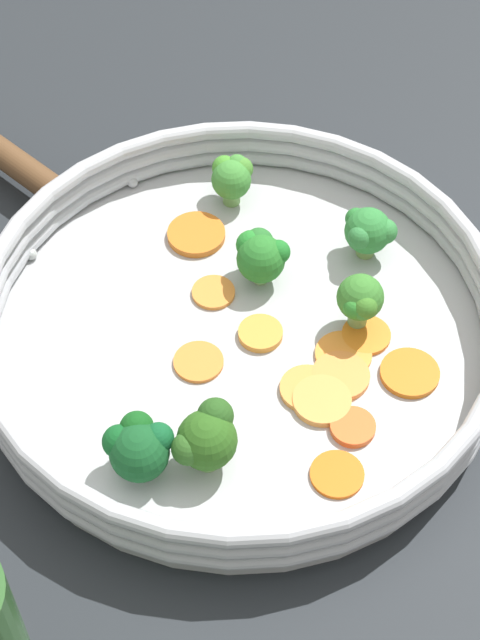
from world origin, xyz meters
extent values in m
plane|color=#212529|center=(0.00, 0.00, 0.00)|extent=(4.00, 4.00, 0.00)
cylinder|color=#B2B5B7|center=(0.00, 0.00, 0.01)|extent=(0.36, 0.36, 0.01)
torus|color=#B3B7BE|center=(0.00, 0.00, 0.02)|extent=(0.37, 0.37, 0.01)
torus|color=#B3B7BE|center=(0.00, 0.00, 0.04)|extent=(0.37, 0.37, 0.01)
torus|color=#B3B7BE|center=(0.00, 0.00, 0.05)|extent=(0.37, 0.37, 0.01)
sphere|color=#B1B6B9|center=(-0.17, 0.04, 0.02)|extent=(0.01, 0.01, 0.01)
sphere|color=#ADB4B2|center=(-0.16, -0.07, 0.02)|extent=(0.01, 0.01, 0.01)
cylinder|color=orange|center=(0.01, 0.01, 0.02)|extent=(0.04, 0.04, 0.01)
cylinder|color=#F19441|center=(0.08, 0.00, 0.02)|extent=(0.05, 0.05, 0.01)
cylinder|color=orange|center=(0.08, 0.02, 0.02)|extent=(0.05, 0.05, 0.00)
cylinder|color=orange|center=(0.13, -0.03, 0.02)|extent=(0.05, 0.05, 0.00)
cylinder|color=orange|center=(0.06, 0.04, 0.02)|extent=(0.06, 0.06, 0.00)
cylinder|color=orange|center=(0.06, 0.06, 0.02)|extent=(0.04, 0.04, 0.00)
cylinder|color=orange|center=(0.00, -0.04, 0.02)|extent=(0.05, 0.05, 0.00)
cylinder|color=orange|center=(0.11, 0.06, 0.02)|extent=(0.06, 0.06, 0.00)
cylinder|color=orange|center=(0.11, 0.00, 0.02)|extent=(0.03, 0.03, 0.01)
cylinder|color=orange|center=(-0.09, 0.04, 0.02)|extent=(0.06, 0.06, 0.01)
cylinder|color=orange|center=(0.07, 0.00, 0.02)|extent=(0.05, 0.05, 0.00)
cylinder|color=orange|center=(-0.04, 0.01, 0.02)|extent=(0.04, 0.04, 0.00)
cylinder|color=#7EA054|center=(0.01, 0.12, 0.02)|extent=(0.01, 0.01, 0.01)
sphere|color=#2E7F38|center=(0.01, 0.12, 0.04)|extent=(0.03, 0.03, 0.03)
sphere|color=#287631|center=(-0.01, 0.12, 0.04)|extent=(0.02, 0.02, 0.02)
sphere|color=#327F3E|center=(0.01, 0.11, 0.04)|extent=(0.02, 0.02, 0.02)
sphere|color=#32823D|center=(0.02, 0.13, 0.04)|extent=(0.02, 0.02, 0.02)
cylinder|color=#7CA65D|center=(0.06, -0.09, 0.02)|extent=(0.02, 0.02, 0.02)
sphere|color=#295819|center=(0.06, -0.09, 0.04)|extent=(0.04, 0.04, 0.04)
sphere|color=#25511B|center=(0.06, -0.08, 0.05)|extent=(0.02, 0.02, 0.02)
sphere|color=#2C5B20|center=(0.06, -0.10, 0.04)|extent=(0.02, 0.02, 0.02)
cylinder|color=#6CA052|center=(0.04, -0.12, 0.02)|extent=(0.01, 0.01, 0.01)
sphere|color=#144D23|center=(0.04, -0.12, 0.04)|extent=(0.04, 0.04, 0.04)
sphere|color=#134F19|center=(0.03, -0.12, 0.04)|extent=(0.02, 0.02, 0.02)
sphere|color=#115329|center=(0.04, -0.11, 0.04)|extent=(0.02, 0.02, 0.02)
sphere|color=#10501F|center=(0.03, -0.13, 0.04)|extent=(0.02, 0.02, 0.02)
cylinder|color=#76A45D|center=(0.05, 0.07, 0.03)|extent=(0.01, 0.01, 0.02)
sphere|color=#387C2D|center=(0.05, 0.07, 0.05)|extent=(0.03, 0.03, 0.03)
sphere|color=#3B7926|center=(0.06, 0.06, 0.05)|extent=(0.02, 0.02, 0.02)
sphere|color=#308136|center=(0.06, 0.06, 0.05)|extent=(0.02, 0.02, 0.02)
sphere|color=#2E822B|center=(0.06, 0.06, 0.05)|extent=(0.02, 0.02, 0.02)
cylinder|color=#7BA366|center=(-0.03, 0.05, 0.02)|extent=(0.01, 0.01, 0.01)
sphere|color=#277227|center=(-0.03, 0.05, 0.04)|extent=(0.04, 0.04, 0.04)
sphere|color=#1E7326|center=(-0.02, 0.06, 0.04)|extent=(0.02, 0.02, 0.02)
sphere|color=#237C29|center=(-0.04, 0.05, 0.04)|extent=(0.02, 0.02, 0.02)
sphere|color=#276B2A|center=(-0.04, 0.05, 0.04)|extent=(0.02, 0.02, 0.02)
cylinder|color=#74A856|center=(-0.10, 0.08, 0.02)|extent=(0.01, 0.01, 0.02)
sphere|color=#3D8734|center=(-0.10, 0.08, 0.04)|extent=(0.03, 0.03, 0.03)
sphere|color=#45872F|center=(-0.10, 0.10, 0.04)|extent=(0.02, 0.02, 0.02)
sphere|color=#3F8635|center=(-0.11, 0.09, 0.04)|extent=(0.02, 0.02, 0.02)
sphere|color=#428E2B|center=(-0.11, 0.09, 0.04)|extent=(0.02, 0.02, 0.02)
camera|label=1|loc=(0.35, -0.32, 0.61)|focal=60.00mm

